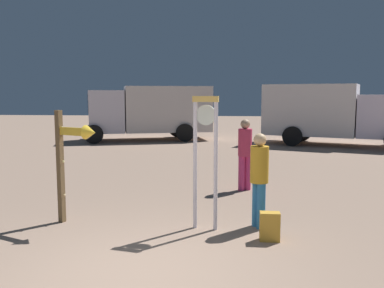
{
  "coord_description": "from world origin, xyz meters",
  "views": [
    {
      "loc": [
        1.22,
        -5.12,
        2.36
      ],
      "look_at": [
        0.31,
        4.48,
        1.2
      ],
      "focal_mm": 38.89,
      "sensor_mm": 36.0,
      "label": 1
    }
  ],
  "objects_px": {
    "arrow_sign": "(72,151)",
    "box_truck_far": "(152,110)",
    "standing_clock": "(205,150)",
    "person_distant": "(245,151)",
    "box_truck_near": "(327,112)",
    "backpack": "(270,227)",
    "person_near_clock": "(259,175)"
  },
  "relations": [
    {
      "from": "arrow_sign",
      "to": "box_truck_far",
      "type": "distance_m",
      "value": 14.12
    },
    {
      "from": "standing_clock",
      "to": "person_distant",
      "type": "xyz_separation_m",
      "value": [
        0.78,
        3.05,
        -0.41
      ]
    },
    {
      "from": "box_truck_near",
      "to": "box_truck_far",
      "type": "relative_size",
      "value": 0.98
    },
    {
      "from": "arrow_sign",
      "to": "box_truck_far",
      "type": "xyz_separation_m",
      "value": [
        -1.26,
        14.06,
        0.2
      ]
    },
    {
      "from": "person_distant",
      "to": "box_truck_far",
      "type": "xyz_separation_m",
      "value": [
        -4.43,
        11.02,
        0.57
      ]
    },
    {
      "from": "backpack",
      "to": "box_truck_near",
      "type": "bearing_deg",
      "value": 73.94
    },
    {
      "from": "person_near_clock",
      "to": "person_distant",
      "type": "xyz_separation_m",
      "value": [
        -0.16,
        2.9,
        0.04
      ]
    },
    {
      "from": "arrow_sign",
      "to": "box_truck_near",
      "type": "relative_size",
      "value": 0.31
    },
    {
      "from": "standing_clock",
      "to": "backpack",
      "type": "height_order",
      "value": "standing_clock"
    },
    {
      "from": "person_distant",
      "to": "backpack",
      "type": "bearing_deg",
      "value": -85.27
    },
    {
      "from": "standing_clock",
      "to": "box_truck_far",
      "type": "relative_size",
      "value": 0.34
    },
    {
      "from": "backpack",
      "to": "standing_clock",
      "type": "bearing_deg",
      "value": 154.67
    },
    {
      "from": "backpack",
      "to": "box_truck_far",
      "type": "bearing_deg",
      "value": 107.94
    },
    {
      "from": "standing_clock",
      "to": "box_truck_far",
      "type": "bearing_deg",
      "value": 104.52
    },
    {
      "from": "backpack",
      "to": "box_truck_far",
      "type": "distance_m",
      "value": 15.39
    },
    {
      "from": "standing_clock",
      "to": "person_distant",
      "type": "relative_size",
      "value": 1.33
    },
    {
      "from": "person_near_clock",
      "to": "box_truck_near",
      "type": "xyz_separation_m",
      "value": [
        3.95,
        12.58,
        0.6
      ]
    },
    {
      "from": "standing_clock",
      "to": "box_truck_near",
      "type": "height_order",
      "value": "box_truck_near"
    },
    {
      "from": "arrow_sign",
      "to": "person_near_clock",
      "type": "bearing_deg",
      "value": 2.32
    },
    {
      "from": "standing_clock",
      "to": "person_distant",
      "type": "height_order",
      "value": "standing_clock"
    },
    {
      "from": "box_truck_near",
      "to": "box_truck_far",
      "type": "xyz_separation_m",
      "value": [
        -8.53,
        1.34,
        0.01
      ]
    },
    {
      "from": "person_near_clock",
      "to": "person_distant",
      "type": "bearing_deg",
      "value": 93.11
    },
    {
      "from": "backpack",
      "to": "box_truck_far",
      "type": "xyz_separation_m",
      "value": [
        -4.72,
        14.59,
        1.32
      ]
    },
    {
      "from": "person_near_clock",
      "to": "box_truck_near",
      "type": "height_order",
      "value": "box_truck_near"
    },
    {
      "from": "backpack",
      "to": "person_near_clock",
      "type": "bearing_deg",
      "value": 101.69
    },
    {
      "from": "standing_clock",
      "to": "backpack",
      "type": "bearing_deg",
      "value": -25.33
    },
    {
      "from": "arrow_sign",
      "to": "box_truck_far",
      "type": "relative_size",
      "value": 0.31
    },
    {
      "from": "person_near_clock",
      "to": "box_truck_far",
      "type": "relative_size",
      "value": 0.25
    },
    {
      "from": "arrow_sign",
      "to": "box_truck_near",
      "type": "distance_m",
      "value": 14.65
    },
    {
      "from": "box_truck_near",
      "to": "box_truck_far",
      "type": "height_order",
      "value": "box_truck_near"
    },
    {
      "from": "backpack",
      "to": "box_truck_near",
      "type": "height_order",
      "value": "box_truck_near"
    },
    {
      "from": "person_near_clock",
      "to": "backpack",
      "type": "bearing_deg",
      "value": -78.31
    }
  ]
}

